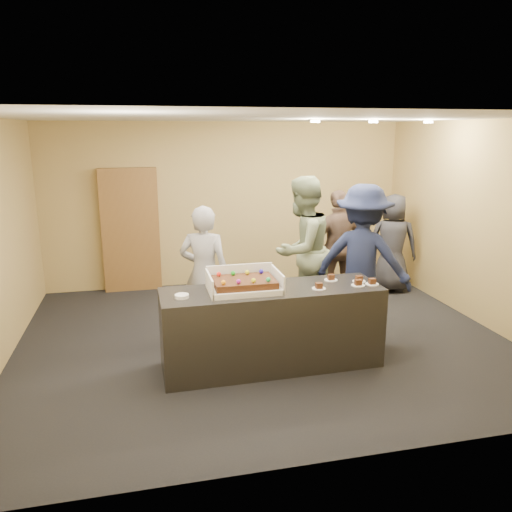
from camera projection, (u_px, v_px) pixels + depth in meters
name	position (u px, v px, depth m)	size (l,w,h in m)	color
room	(263.00, 233.00, 6.01)	(6.04, 6.00, 2.70)	black
serving_counter	(272.00, 328.00, 5.49)	(2.40, 0.70, 0.90)	black
storage_cabinet	(131.00, 230.00, 8.03)	(0.90, 0.15, 1.99)	brown
cake_box	(244.00, 285.00, 5.32)	(0.76, 0.53, 0.22)	white
sheet_cake	(244.00, 282.00, 5.28)	(0.65, 0.45, 0.12)	#3C1B0D
plate_stack	(182.00, 296.00, 5.07)	(0.14, 0.14, 0.04)	white
slice_a	(319.00, 287.00, 5.36)	(0.15, 0.15, 0.07)	white
slice_b	(331.00, 278.00, 5.67)	(0.15, 0.15, 0.07)	white
slice_c	(358.00, 284.00, 5.47)	(0.15, 0.15, 0.07)	white
slice_d	(359.00, 280.00, 5.62)	(0.15, 0.15, 0.07)	white
slice_e	(372.00, 282.00, 5.52)	(0.15, 0.15, 0.07)	white
person_server_grey	(204.00, 273.00, 6.14)	(0.62, 0.40, 1.69)	#9E9DA2
person_sage_man	(302.00, 250.00, 6.70)	(0.96, 0.75, 1.99)	gray
person_navy_man	(362.00, 260.00, 6.32)	(1.24, 0.71, 1.92)	#1B2245
person_brown_extra	(338.00, 248.00, 7.42)	(1.01, 0.42, 1.72)	brown
person_dark_suit	(392.00, 243.00, 8.03)	(0.78, 0.51, 1.59)	#26262B
ceiling_spotlights	(373.00, 122.00, 6.51)	(1.72, 0.12, 0.03)	#FFEAC6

